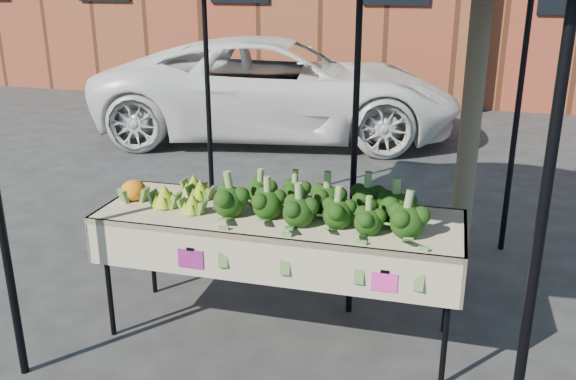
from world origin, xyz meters
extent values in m
plane|color=#242426|center=(0.00, 0.00, 0.00)|extent=(90.00, 90.00, 0.00)
cube|color=#BFAA91|center=(-0.05, 0.00, 0.45)|extent=(2.44, 0.91, 0.90)
cube|color=#F22D8C|center=(-0.52, -0.41, 0.70)|extent=(0.17, 0.01, 0.12)
cube|color=#F82FAA|center=(0.69, -0.41, 0.70)|extent=(0.17, 0.01, 0.12)
ellipsoid|color=black|center=(0.22, 0.02, 1.03)|extent=(1.37, 0.57, 0.26)
ellipsoid|color=#9EB327|center=(-0.72, 0.03, 1.00)|extent=(0.43, 0.57, 0.20)
ellipsoid|color=orange|center=(-1.10, -0.05, 0.99)|extent=(0.20, 0.20, 0.18)
camera|label=1|loc=(1.16, -3.61, 2.38)|focal=38.60mm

